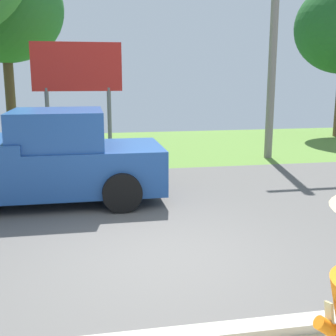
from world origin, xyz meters
name	(u,v)px	position (x,y,z in m)	size (l,w,h in m)	color
ground_plane	(135,203)	(0.00, 2.95, -0.05)	(40.00, 22.00, 0.20)	#565451
pickup_truck	(35,160)	(-1.99, 3.28, 0.87)	(5.20, 2.28, 1.88)	#1E478C
utility_pole	(274,33)	(4.68, 7.05, 3.80)	(1.80, 0.24, 7.25)	gray
roadside_billboard	(77,76)	(-1.15, 7.53, 2.55)	(2.60, 0.12, 3.50)	slate
tree_right_mid	(4,9)	(-3.69, 11.45, 4.88)	(4.21, 4.21, 6.82)	brown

